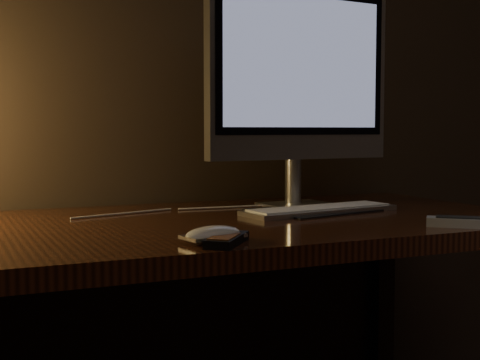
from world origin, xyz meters
name	(u,v)px	position (x,y,z in m)	size (l,w,h in m)	color
desk	(185,272)	(0.00, 1.93, 0.62)	(1.60, 0.75, 0.75)	#3D1B0D
monitor	(300,79)	(0.35, 2.00, 1.09)	(0.54, 0.17, 0.57)	silver
keyboard	(320,210)	(0.33, 1.87, 0.76)	(0.41, 0.11, 0.02)	silver
mousepad	(312,210)	(0.34, 1.91, 0.75)	(0.28, 0.22, 0.00)	black
mouse	(213,237)	(-0.07, 1.57, 0.76)	(0.11, 0.06, 0.02)	white
media_remote	(227,239)	(-0.06, 1.54, 0.76)	(0.12, 0.13, 0.02)	black
tv_remote	(474,222)	(0.49, 1.52, 0.76)	(0.17, 0.16, 0.02)	gray
cable	(178,211)	(0.02, 2.03, 0.75)	(0.00, 0.00, 0.54)	white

